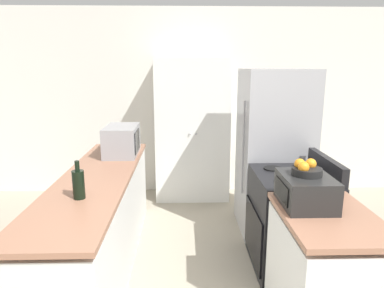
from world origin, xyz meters
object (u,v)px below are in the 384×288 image
Objects in this scene: fruit_bowl at (306,169)px; pantry_cabinet at (192,130)px; microwave at (122,140)px; refrigerator at (273,152)px; wine_bottle at (79,184)px; toaster_oven at (306,191)px; stove at (290,221)px.

pantry_cabinet is at bearing 106.34° from fruit_bowl.
microwave is 2.04m from fruit_bowl.
fruit_bowl is at bearing -43.19° from microwave.
refrigerator is at bearing 83.39° from fruit_bowl.
wine_bottle reaches higher than toaster_oven.
fruit_bowl is (1.49, -1.40, 0.10)m from microwave.
wine_bottle is at bearing -164.07° from stove.
stove is 0.92m from refrigerator.
stove is at bearing 78.51° from fruit_bowl.
fruit_bowl is (0.70, -2.40, 0.18)m from pantry_cabinet.
pantry_cabinet is at bearing 52.09° from microwave.
pantry_cabinet reaches higher than toaster_oven.
fruit_bowl is at bearing -73.66° from pantry_cabinet.
toaster_oven is at bearing -73.82° from pantry_cabinet.
pantry_cabinet is 3.62× the size of microwave.
pantry_cabinet is 6.81× the size of wine_bottle.
refrigerator is 4.33× the size of toaster_oven.
fruit_bowl is (1.58, -0.15, 0.14)m from wine_bottle.
stove is 1.86m from wine_bottle.
refrigerator is at bearing 87.33° from stove.
stove is at bearing -64.75° from pantry_cabinet.
stove is 5.13× the size of fruit_bowl.
toaster_oven is (0.70, -2.42, 0.03)m from pantry_cabinet.
refrigerator is at bearing -47.91° from pantry_cabinet.
toaster_oven is 2.03× the size of fruit_bowl.
pantry_cabinet reaches higher than fruit_bowl.
microwave is at bearing -127.91° from pantry_cabinet.
wine_bottle is (-0.88, -2.25, 0.04)m from pantry_cabinet.
wine_bottle is (-1.75, -1.29, 0.10)m from refrigerator.
wine_bottle is 1.60m from fruit_bowl.
toaster_oven is at bearing -43.67° from microwave.
refrigerator is at bearing 1.44° from microwave.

